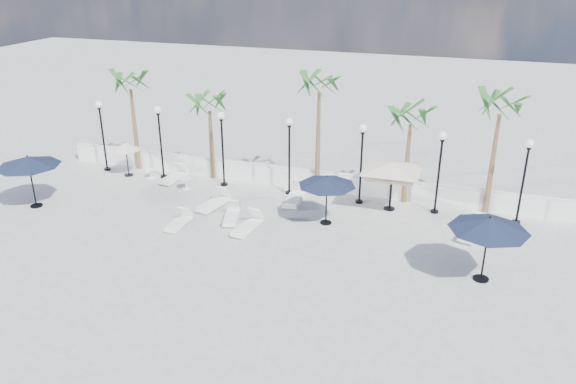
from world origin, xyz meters
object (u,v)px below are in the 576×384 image
(lounger_1, at_px, (214,203))
(parasol_navy_left, at_px, (28,162))
(lounger_6, at_px, (473,230))
(parasol_navy_right, at_px, (489,224))
(lounger_2, at_px, (179,222))
(lounger_3, at_px, (248,226))
(parasol_navy_mid, at_px, (327,181))
(lounger_0, at_px, (174,177))
(lounger_4, at_px, (231,216))
(lounger_5, at_px, (295,197))
(parasol_cream_sq_a, at_px, (393,163))
(parasol_cream_small, at_px, (126,147))
(parasol_cream_sq_b, at_px, (393,169))

(lounger_1, distance_m, parasol_navy_left, 8.60)
(lounger_6, height_order, parasol_navy_right, parasol_navy_right)
(lounger_2, height_order, lounger_3, lounger_3)
(parasol_navy_mid, relative_size, parasol_navy_right, 0.89)
(lounger_0, relative_size, lounger_3, 0.98)
(lounger_1, relative_size, parasol_navy_left, 0.72)
(lounger_3, bearing_deg, lounger_4, 153.45)
(lounger_5, relative_size, parasol_cream_sq_a, 0.43)
(lounger_4, xyz_separation_m, lounger_5, (2.07, 2.78, 0.04))
(lounger_1, xyz_separation_m, lounger_2, (-0.60, -2.28, -0.04))
(lounger_1, xyz_separation_m, lounger_5, (3.37, 1.80, 0.02))
(lounger_1, bearing_deg, parasol_navy_mid, 12.58)
(lounger_2, bearing_deg, lounger_1, 75.50)
(lounger_5, distance_m, parasol_navy_right, 9.82)
(lounger_2, distance_m, parasol_cream_small, 7.34)
(lounger_3, bearing_deg, parasol_navy_left, -168.30)
(parasol_navy_mid, relative_size, parasol_cream_sq_a, 0.50)
(parasol_navy_right, distance_m, parasol_cream_sq_a, 6.54)
(parasol_cream_sq_a, bearing_deg, lounger_6, -22.95)
(lounger_1, height_order, lounger_3, lounger_1)
(lounger_1, xyz_separation_m, parasol_navy_right, (11.89, -2.67, 1.98))
(lounger_0, bearing_deg, parasol_cream_sq_b, 6.41)
(lounger_6, bearing_deg, lounger_5, -170.42)
(parasol_navy_left, xyz_separation_m, parasol_cream_small, (1.87, 4.82, -0.62))
(lounger_6, xyz_separation_m, parasol_cream_sq_a, (-3.75, 1.59, 2.03))
(parasol_navy_left, distance_m, parasol_navy_right, 19.88)
(lounger_4, bearing_deg, lounger_6, -5.90)
(lounger_2, xyz_separation_m, lounger_6, (12.12, 3.10, 0.05))
(parasol_navy_right, bearing_deg, parasol_navy_mid, 157.36)
(parasol_navy_right, bearing_deg, parasol_cream_sq_b, 128.84)
(lounger_2, bearing_deg, parasol_cream_small, 140.29)
(lounger_4, height_order, parasol_cream_sq_a, parasol_cream_sq_a)
(parasol_cream_small, bearing_deg, lounger_4, -24.16)
(lounger_4, height_order, parasol_navy_left, parasol_navy_left)
(lounger_5, bearing_deg, lounger_2, -137.34)
(lounger_1, relative_size, parasol_cream_small, 1.09)
(lounger_0, distance_m, lounger_4, 5.82)
(lounger_1, distance_m, lounger_6, 11.54)
(lounger_4, bearing_deg, parasol_cream_sq_a, 11.76)
(parasol_cream_sq_a, xyz_separation_m, parasol_cream_sq_b, (0.04, -0.00, -0.32))
(lounger_6, height_order, parasol_cream_small, parasol_cream_small)
(parasol_cream_sq_a, bearing_deg, lounger_2, -150.76)
(lounger_1, bearing_deg, parasol_navy_right, -0.67)
(lounger_2, xyz_separation_m, lounger_5, (3.97, 4.08, 0.06))
(parasol_navy_right, xyz_separation_m, parasol_cream_small, (-18.01, 5.02, -0.62))
(parasol_navy_mid, xyz_separation_m, parasol_navy_right, (6.54, -2.73, 0.24))
(parasol_navy_right, bearing_deg, lounger_3, 174.21)
(lounger_3, height_order, lounger_6, lounger_6)
(parasol_navy_left, bearing_deg, parasol_cream_sq_b, 17.16)
(lounger_0, height_order, lounger_3, lounger_3)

